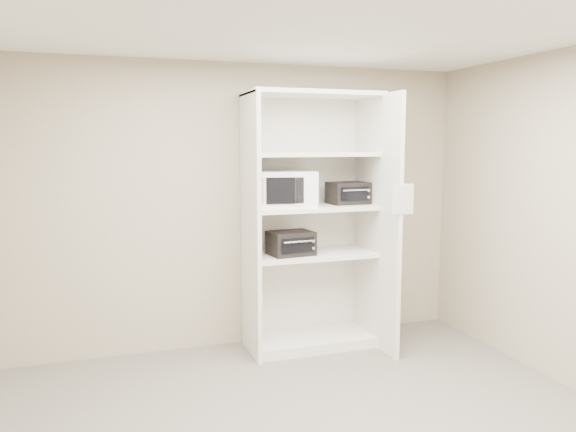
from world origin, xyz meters
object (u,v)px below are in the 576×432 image
object	(u,v)px
microwave	(284,189)
toaster_oven_lower	(291,243)
shelving_unit	(316,230)
toaster_oven_upper	(348,193)

from	to	relation	value
microwave	toaster_oven_lower	world-z (taller)	microwave
shelving_unit	microwave	xyz separation A→B (m)	(-0.32, -0.01, 0.40)
shelving_unit	toaster_oven_lower	xyz separation A→B (m)	(-0.27, -0.06, -0.10)
shelving_unit	microwave	bearing A→B (deg)	-178.25
shelving_unit	toaster_oven_lower	world-z (taller)	shelving_unit
microwave	toaster_oven_upper	xyz separation A→B (m)	(0.65, 0.02, -0.06)
toaster_oven_upper	toaster_oven_lower	distance (m)	0.75
toaster_oven_upper	toaster_oven_lower	xyz separation A→B (m)	(-0.60, -0.07, -0.45)
toaster_oven_upper	toaster_oven_lower	size ratio (longest dim) A/B	0.93
shelving_unit	toaster_oven_lower	distance (m)	0.30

